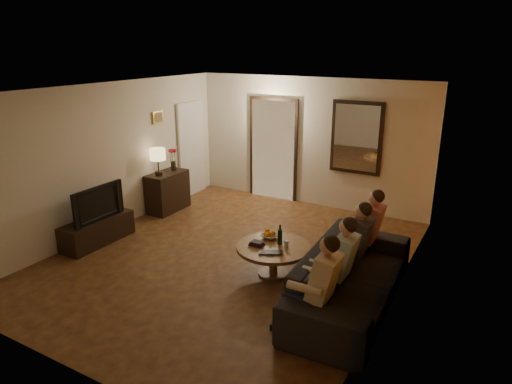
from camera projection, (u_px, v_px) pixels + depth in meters
The scene contains 33 objects.
floor at pixel (230, 257), 7.20m from camera, with size 5.00×6.00×0.01m, color #3F1C11.
ceiling at pixel (227, 90), 6.40m from camera, with size 5.00×6.00×0.01m, color white.
back_wall at pixel (309, 142), 9.28m from camera, with size 5.00×0.02×2.60m, color beige.
front_wall at pixel (57, 256), 4.32m from camera, with size 5.00×0.02×2.60m, color beige.
left_wall at pixel (109, 158), 7.97m from camera, with size 0.02×6.00×2.60m, color beige.
right_wall at pixel (399, 207), 5.63m from camera, with size 0.02×6.00×2.60m, color beige.
orange_accent at pixel (398, 207), 5.63m from camera, with size 0.01×6.00×2.60m, color orange.
kitchen_doorway at pixel (273, 150), 9.72m from camera, with size 1.00×0.06×2.10m, color #FFE0A5.
door_trim at pixel (273, 150), 9.71m from camera, with size 1.12×0.04×2.22m, color black.
fridge_glimpse at pixel (284, 158), 9.65m from camera, with size 0.45×0.03×1.70m, color silver.
mirror_frame at pixel (357, 138), 8.71m from camera, with size 1.00×0.05×1.40m, color black.
mirror_glass at pixel (356, 138), 8.69m from camera, with size 0.86×0.02×1.26m, color white.
white_door at pixel (191, 149), 9.94m from camera, with size 0.06×0.85×2.04m, color white.
framed_art at pixel (158, 117), 8.86m from camera, with size 0.03×0.28×0.24m, color #B28C33.
art_canvas at pixel (158, 117), 8.86m from camera, with size 0.01×0.22×0.18m, color brown.
dresser at pixel (168, 192), 9.13m from camera, with size 0.45×0.88×0.78m, color black.
table_lamp at pixel (158, 162), 8.74m from camera, with size 0.30×0.30×0.54m, color beige, non-canonical shape.
flower_vase at pixel (173, 160), 9.12m from camera, with size 0.14×0.14×0.44m, color #AA1220, non-canonical shape.
tv_stand at pixel (98, 231), 7.68m from camera, with size 0.45×1.28×0.43m, color black.
tv at pixel (94, 202), 7.52m from camera, with size 0.13×1.02×0.58m, color black.
sofa at pixel (352, 277), 5.81m from camera, with size 1.02×2.62×0.76m, color black.
person_a at pixel (318, 292), 5.05m from camera, with size 0.60×0.40×1.20m, color tan, non-canonical shape.
person_b at pixel (337, 270), 5.54m from camera, with size 0.60×0.40×1.20m, color tan, non-canonical shape.
person_c at pixel (353, 251), 6.04m from camera, with size 0.60×0.40×1.20m, color tan, non-canonical shape.
person_d at pixel (366, 235), 6.54m from camera, with size 0.60×0.40×1.20m, color tan, non-canonical shape.
dog at pixel (315, 261), 6.46m from camera, with size 0.56×0.24×0.56m, color tan, non-canonical shape.
coffee_table at pixel (273, 260), 6.62m from camera, with size 1.07×1.07×0.45m, color brown.
bowl at pixel (270, 236), 6.80m from camera, with size 0.26×0.26×0.06m, color white.
oranges at pixel (270, 232), 6.78m from camera, with size 0.20×0.20×0.08m, color orange, non-canonical shape.
wine_bottle at pixel (280, 234), 6.56m from camera, with size 0.07×0.07×0.31m, color black, non-canonical shape.
wine_glass at pixel (286, 244), 6.49m from camera, with size 0.06×0.06×0.10m, color silver.
book_stack at pixel (257, 243), 6.56m from camera, with size 0.20×0.15×0.07m, color black, non-canonical shape.
laptop at pixel (271, 254), 6.26m from camera, with size 0.33×0.21×0.03m, color black.
Camera 1 is at (3.58, -5.47, 3.22)m, focal length 32.00 mm.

